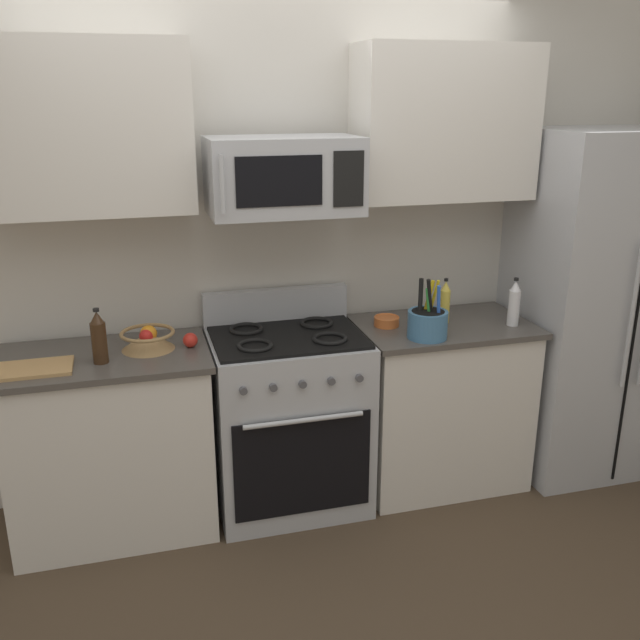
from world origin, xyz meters
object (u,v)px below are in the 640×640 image
at_px(prep_bowl, 387,321).
at_px(refrigerator, 594,305).
at_px(range_oven, 288,418).
at_px(bottle_soy, 99,338).
at_px(microwave, 283,176).
at_px(apple_loose, 190,340).
at_px(fruit_basket, 148,339).
at_px(utensil_crock, 428,323).
at_px(bottle_vinegar, 514,304).
at_px(cutting_board, 31,369).
at_px(bottle_oil, 445,302).

bearing_deg(prep_bowl, refrigerator, -3.16).
relative_size(range_oven, bottle_soy, 4.29).
bearing_deg(microwave, apple_loose, -176.83).
xyz_separation_m(range_oven, prep_bowl, (0.54, 0.05, 0.46)).
bearing_deg(refrigerator, bottle_soy, -178.31).
relative_size(microwave, bottle_soy, 2.74).
bearing_deg(fruit_basket, prep_bowl, 1.03).
bearing_deg(apple_loose, utensil_crock, -8.74).
bearing_deg(bottle_vinegar, bottle_soy, 179.43).
bearing_deg(apple_loose, cutting_board, -170.85).
xyz_separation_m(utensil_crock, prep_bowl, (-0.13, 0.22, -0.05)).
height_order(range_oven, bottle_soy, bottle_soy).
bearing_deg(range_oven, fruit_basket, 177.66).
bearing_deg(utensil_crock, microwave, 163.24).
height_order(apple_loose, bottle_soy, bottle_soy).
bearing_deg(bottle_soy, refrigerator, 1.69).
bearing_deg(prep_bowl, utensil_crock, -60.32).
bearing_deg(bottle_soy, prep_bowl, 5.78).
height_order(utensil_crock, bottle_soy, utensil_crock).
bearing_deg(range_oven, refrigerator, -0.57).
relative_size(fruit_basket, prep_bowl, 1.93).
relative_size(range_oven, prep_bowl, 8.28).
height_order(range_oven, prep_bowl, range_oven).
height_order(microwave, cutting_board, microwave).
bearing_deg(apple_loose, bottle_vinegar, -3.97).
bearing_deg(cutting_board, microwave, 6.76).
bearing_deg(bottle_soy, fruit_basket, 29.90).
bearing_deg(refrigerator, microwave, 178.59).
bearing_deg(range_oven, bottle_vinegar, -5.58).
height_order(range_oven, cutting_board, range_oven).
bearing_deg(utensil_crock, bottle_soy, 177.00).
bearing_deg(refrigerator, bottle_vinegar, -170.13).
height_order(fruit_basket, bottle_soy, bottle_soy).
relative_size(microwave, bottle_vinegar, 2.76).
relative_size(apple_loose, cutting_board, 0.20).
height_order(refrigerator, utensil_crock, refrigerator).
bearing_deg(refrigerator, cutting_board, -178.11).
bearing_deg(range_oven, utensil_crock, -14.73).
xyz_separation_m(refrigerator, cutting_board, (-2.90, -0.10, -0.03)).
bearing_deg(prep_bowl, range_oven, -174.84).
distance_m(utensil_crock, prep_bowl, 0.26).
distance_m(bottle_soy, prep_bowl, 1.42).
xyz_separation_m(refrigerator, utensil_crock, (-1.07, -0.16, 0.04)).
xyz_separation_m(apple_loose, bottle_soy, (-0.41, -0.09, 0.08)).
distance_m(bottle_oil, bottle_vinegar, 0.35).
xyz_separation_m(range_oven, cutting_board, (-1.17, -0.11, 0.44)).
distance_m(cutting_board, bottle_vinegar, 2.34).
xyz_separation_m(range_oven, bottle_soy, (-0.88, -0.09, 0.55)).
bearing_deg(cutting_board, apple_loose, 9.15).
height_order(refrigerator, microwave, refrigerator).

